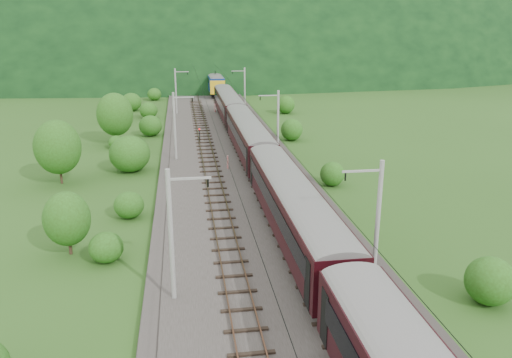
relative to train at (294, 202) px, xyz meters
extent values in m
plane|color=#254716|center=(-2.40, -6.04, -3.74)|extent=(600.00, 600.00, 0.00)
cube|color=#38332D|center=(-2.40, 3.96, -3.59)|extent=(14.00, 220.00, 0.30)
cube|color=#503222|center=(-5.52, 3.96, -3.24)|extent=(0.08, 220.00, 0.15)
cube|color=#503222|center=(-4.08, 3.96, -3.24)|extent=(0.08, 220.00, 0.15)
cube|color=black|center=(-4.80, 3.96, -3.38)|extent=(2.40, 220.00, 0.12)
cube|color=#503222|center=(-0.72, 3.96, -3.24)|extent=(0.08, 220.00, 0.15)
cube|color=#503222|center=(0.72, 3.96, -3.24)|extent=(0.08, 220.00, 0.15)
cube|color=black|center=(0.00, 3.96, -3.38)|extent=(2.40, 220.00, 0.12)
cylinder|color=gray|center=(-8.60, -6.04, 0.56)|extent=(0.28, 0.28, 8.00)
cube|color=gray|center=(-7.40, -6.04, 3.96)|extent=(2.40, 0.12, 0.12)
cylinder|color=black|center=(-6.40, -6.04, 3.66)|extent=(0.10, 0.10, 0.50)
cylinder|color=gray|center=(-8.60, 25.96, 0.56)|extent=(0.28, 0.28, 8.00)
cube|color=gray|center=(-7.40, 25.96, 3.96)|extent=(2.40, 0.12, 0.12)
cylinder|color=black|center=(-6.40, 25.96, 3.66)|extent=(0.10, 0.10, 0.50)
cylinder|color=gray|center=(-8.60, 57.96, 0.56)|extent=(0.28, 0.28, 8.00)
cube|color=gray|center=(-7.40, 57.96, 3.96)|extent=(2.40, 0.12, 0.12)
cylinder|color=black|center=(-6.40, 57.96, 3.66)|extent=(0.10, 0.10, 0.50)
cylinder|color=gray|center=(-8.60, 89.96, 0.56)|extent=(0.28, 0.28, 8.00)
cube|color=gray|center=(-7.40, 89.96, 3.96)|extent=(2.40, 0.12, 0.12)
cylinder|color=black|center=(-6.40, 89.96, 3.66)|extent=(0.10, 0.10, 0.50)
cylinder|color=gray|center=(-8.60, 121.96, 0.56)|extent=(0.28, 0.28, 8.00)
cube|color=gray|center=(-7.40, 121.96, 3.96)|extent=(2.40, 0.12, 0.12)
cylinder|color=black|center=(-6.40, 121.96, 3.66)|extent=(0.10, 0.10, 0.50)
cylinder|color=gray|center=(3.80, -6.04, 0.56)|extent=(0.28, 0.28, 8.00)
cube|color=gray|center=(2.60, -6.04, 3.96)|extent=(2.40, 0.12, 0.12)
cylinder|color=black|center=(1.60, -6.04, 3.66)|extent=(0.10, 0.10, 0.50)
cylinder|color=gray|center=(3.80, 25.96, 0.56)|extent=(0.28, 0.28, 8.00)
cube|color=gray|center=(2.60, 25.96, 3.96)|extent=(2.40, 0.12, 0.12)
cylinder|color=black|center=(1.60, 25.96, 3.66)|extent=(0.10, 0.10, 0.50)
cylinder|color=gray|center=(3.80, 57.96, 0.56)|extent=(0.28, 0.28, 8.00)
cube|color=gray|center=(2.60, 57.96, 3.96)|extent=(2.40, 0.12, 0.12)
cylinder|color=black|center=(1.60, 57.96, 3.66)|extent=(0.10, 0.10, 0.50)
cylinder|color=gray|center=(3.80, 89.96, 0.56)|extent=(0.28, 0.28, 8.00)
cube|color=gray|center=(2.60, 89.96, 3.96)|extent=(2.40, 0.12, 0.12)
cylinder|color=black|center=(1.60, 89.96, 3.66)|extent=(0.10, 0.10, 0.50)
cylinder|color=gray|center=(3.80, 121.96, 0.56)|extent=(0.28, 0.28, 8.00)
cube|color=gray|center=(2.60, 121.96, 3.96)|extent=(2.40, 0.12, 0.12)
cylinder|color=black|center=(1.60, 121.96, 3.66)|extent=(0.10, 0.10, 0.50)
cylinder|color=black|center=(-4.80, 3.96, 3.36)|extent=(0.03, 198.00, 0.03)
cylinder|color=black|center=(0.00, 3.96, 3.36)|extent=(0.03, 198.00, 0.03)
ellipsoid|color=black|center=(-2.40, 253.96, -3.74)|extent=(504.00, 360.00, 244.00)
cube|color=black|center=(0.00, 0.49, -0.61)|extent=(3.09, 23.46, 3.20)
cylinder|color=slate|center=(0.00, 0.49, 0.83)|extent=(3.09, 23.34, 3.09)
cube|color=black|center=(-1.57, 0.49, -0.23)|extent=(0.05, 20.64, 1.23)
cube|color=black|center=(1.57, 0.49, -0.23)|extent=(0.05, 20.64, 1.23)
cube|color=black|center=(0.00, -7.72, -2.69)|extent=(2.35, 3.41, 0.96)
cube|color=black|center=(0.00, 8.70, -2.69)|extent=(2.35, 3.41, 0.96)
cube|color=black|center=(0.00, 24.85, -0.61)|extent=(3.09, 23.46, 3.20)
cylinder|color=slate|center=(0.00, 24.85, 0.83)|extent=(3.09, 23.34, 3.09)
cube|color=black|center=(-1.57, 24.85, -0.23)|extent=(0.05, 20.64, 1.23)
cube|color=black|center=(1.57, 24.85, -0.23)|extent=(0.05, 20.64, 1.23)
cube|color=black|center=(0.00, 16.64, -2.69)|extent=(2.35, 3.41, 0.96)
cube|color=black|center=(0.00, 33.06, -2.69)|extent=(2.35, 3.41, 0.96)
cube|color=black|center=(0.00, 49.21, -0.61)|extent=(3.09, 23.46, 3.20)
cylinder|color=slate|center=(0.00, 49.21, 0.83)|extent=(3.09, 23.34, 3.09)
cube|color=black|center=(-1.57, 49.21, -0.23)|extent=(0.05, 20.64, 1.23)
cube|color=black|center=(1.57, 49.21, -0.23)|extent=(0.05, 20.64, 1.23)
cube|color=black|center=(0.00, 41.00, -2.69)|extent=(2.35, 3.41, 0.96)
cube|color=black|center=(0.00, 57.42, -2.69)|extent=(2.35, 3.41, 0.96)
cube|color=navy|center=(0.00, 83.17, -0.61)|extent=(3.09, 19.19, 3.20)
cylinder|color=slate|center=(0.00, 83.17, 0.83)|extent=(3.09, 19.10, 3.09)
cube|color=black|center=(-1.57, 83.17, -0.23)|extent=(0.05, 16.89, 1.23)
cube|color=black|center=(1.57, 83.17, -0.23)|extent=(0.05, 16.89, 1.23)
cube|color=black|center=(0.00, 76.46, -2.69)|extent=(2.35, 3.41, 0.96)
cube|color=black|center=(0.00, 89.89, -2.69)|extent=(2.35, 3.41, 0.96)
cube|color=gold|center=(0.00, 92.57, -0.82)|extent=(3.15, 0.50, 2.88)
cube|color=gold|center=(0.00, 73.78, -0.82)|extent=(3.15, 0.50, 2.88)
cube|color=black|center=(0.00, 86.17, 1.58)|extent=(0.08, 1.60, 0.96)
cylinder|color=red|center=(-2.85, 20.90, -2.67)|extent=(0.16, 0.16, 1.54)
cylinder|color=red|center=(-1.67, 58.32, -2.67)|extent=(0.16, 0.16, 1.54)
cylinder|color=black|center=(-5.44, 34.57, -2.56)|extent=(0.12, 0.12, 1.76)
sphere|color=red|center=(-5.44, 34.57, -1.63)|extent=(0.21, 0.21, 0.21)
ellipsoid|color=#274913|center=(-13.28, 0.03, -2.66)|extent=(2.39, 2.39, 2.15)
ellipsoid|color=#274913|center=(-12.49, 8.23, -2.59)|extent=(2.56, 2.56, 2.30)
ellipsoid|color=#274913|center=(-13.64, 22.49, -1.71)|extent=(4.51, 4.51, 4.06)
ellipsoid|color=#274913|center=(-16.44, 33.50, -2.84)|extent=(2.01, 2.01, 1.81)
ellipsoid|color=#274913|center=(-12.35, 40.98, -2.22)|extent=(3.38, 3.38, 3.04)
ellipsoid|color=#274913|center=(-13.44, 55.53, -2.33)|extent=(3.13, 3.13, 2.82)
ellipsoid|color=#274913|center=(-17.06, 63.82, -2.05)|extent=(3.76, 3.76, 3.38)
ellipsoid|color=#274913|center=(-13.40, 76.86, -2.42)|extent=(2.94, 2.94, 2.65)
ellipsoid|color=#274913|center=(-13.48, 88.10, -2.02)|extent=(3.82, 3.82, 3.44)
cylinder|color=black|center=(-16.06, 1.65, -2.46)|extent=(0.24, 0.24, 2.56)
ellipsoid|color=#274913|center=(-16.06, 1.65, -1.00)|extent=(3.29, 3.29, 3.95)
cylinder|color=black|center=(-20.36, 19.05, -1.92)|extent=(0.24, 0.24, 3.63)
ellipsoid|color=#274913|center=(-20.36, 19.05, 0.15)|extent=(4.67, 4.67, 5.60)
cylinder|color=black|center=(-16.72, 36.63, -1.84)|extent=(0.24, 0.24, 3.80)
ellipsoid|color=#274913|center=(-16.72, 36.63, 0.33)|extent=(4.88, 4.88, 5.86)
cylinder|color=black|center=(-18.70, 53.07, -2.61)|extent=(0.24, 0.24, 2.25)
ellipsoid|color=#274913|center=(-18.70, 53.07, -1.32)|extent=(2.90, 2.90, 3.48)
ellipsoid|color=#274913|center=(9.85, -8.87, -2.43)|extent=(2.91, 2.91, 2.62)
ellipsoid|color=#274913|center=(7.22, 14.22, -2.61)|extent=(2.50, 2.50, 2.25)
ellipsoid|color=#274913|center=(7.55, 35.02, -2.35)|extent=(3.09, 3.09, 2.78)
ellipsoid|color=#274913|center=(11.20, 56.66, -2.25)|extent=(3.31, 3.31, 2.98)
camera|label=1|loc=(-7.65, -32.72, 12.22)|focal=35.00mm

